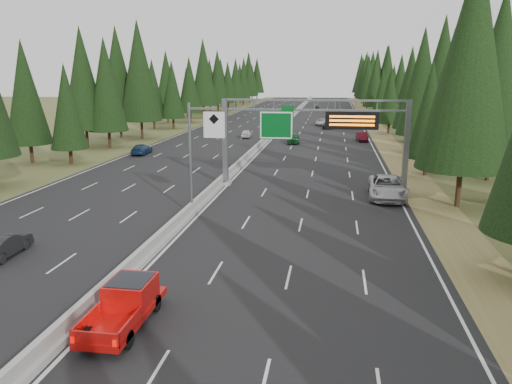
% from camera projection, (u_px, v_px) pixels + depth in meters
% --- Properties ---
extents(road, '(32.00, 260.00, 0.08)m').
position_uv_depth(road, '(277.00, 131.00, 89.22)').
color(road, black).
rests_on(road, ground).
extents(shoulder_right, '(3.60, 260.00, 0.06)m').
position_uv_depth(shoulder_right, '(379.00, 133.00, 86.57)').
color(shoulder_right, olive).
rests_on(shoulder_right, ground).
extents(shoulder_left, '(3.60, 260.00, 0.06)m').
position_uv_depth(shoulder_left, '(181.00, 129.00, 91.88)').
color(shoulder_left, '#475226').
rests_on(shoulder_left, ground).
extents(median_barrier, '(0.70, 260.00, 0.85)m').
position_uv_depth(median_barrier, '(277.00, 129.00, 89.13)').
color(median_barrier, gray).
rests_on(median_barrier, road).
extents(sign_gantry, '(16.75, 0.98, 7.80)m').
position_uv_depth(sign_gantry, '(321.00, 130.00, 43.30)').
color(sign_gantry, slate).
rests_on(sign_gantry, road).
extents(hov_sign_pole, '(2.80, 0.50, 8.00)m').
position_uv_depth(hov_sign_pole, '(198.00, 151.00, 35.14)').
color(hov_sign_pole, slate).
rests_on(hov_sign_pole, road).
extents(tree_row_right, '(11.81, 245.87, 19.00)m').
position_uv_depth(tree_row_right, '(415.00, 78.00, 76.57)').
color(tree_row_right, black).
rests_on(tree_row_right, ground).
extents(tree_row_left, '(11.63, 243.70, 18.59)m').
position_uv_depth(tree_row_left, '(146.00, 79.00, 85.10)').
color(tree_row_left, black).
rests_on(tree_row_left, ground).
extents(silver_minivan, '(3.24, 6.58, 1.79)m').
position_uv_depth(silver_minivan, '(387.00, 187.00, 40.80)').
color(silver_minivan, '#ACADB1').
rests_on(silver_minivan, road).
extents(red_pickup, '(1.85, 5.18, 1.69)m').
position_uv_depth(red_pickup, '(127.00, 300.00, 20.32)').
color(red_pickup, black).
rests_on(red_pickup, road).
extents(car_ahead_green, '(2.12, 4.52, 1.50)m').
position_uv_depth(car_ahead_green, '(293.00, 138.00, 73.06)').
color(car_ahead_green, '#125222').
rests_on(car_ahead_green, road).
extents(car_ahead_dkred, '(1.79, 4.14, 1.33)m').
position_uv_depth(car_ahead_dkred, '(362.00, 137.00, 75.37)').
color(car_ahead_dkred, '#4E0B14').
rests_on(car_ahead_dkred, road).
extents(car_ahead_dkgrey, '(2.25, 4.65, 1.31)m').
position_uv_depth(car_ahead_dkgrey, '(328.00, 125.00, 92.82)').
color(car_ahead_dkgrey, black).
rests_on(car_ahead_dkgrey, road).
extents(car_ahead_white, '(2.37, 4.69, 1.27)m').
position_uv_depth(car_ahead_white, '(322.00, 122.00, 98.66)').
color(car_ahead_white, silver).
rests_on(car_ahead_white, road).
extents(car_ahead_far, '(1.66, 3.97, 1.34)m').
position_uv_depth(car_ahead_far, '(317.00, 108.00, 137.54)').
color(car_ahead_far, black).
rests_on(car_ahead_far, road).
extents(car_onc_near, '(1.57, 3.97, 1.28)m').
position_uv_depth(car_onc_near, '(4.00, 245.00, 27.75)').
color(car_onc_near, black).
rests_on(car_onc_near, road).
extents(car_onc_blue, '(2.06, 4.51, 1.28)m').
position_uv_depth(car_onc_blue, '(142.00, 149.00, 63.07)').
color(car_onc_blue, navy).
rests_on(car_onc_blue, road).
extents(car_onc_white, '(1.75, 3.83, 1.28)m').
position_uv_depth(car_onc_white, '(246.00, 134.00, 79.54)').
color(car_onc_white, silver).
rests_on(car_onc_white, road).
extents(car_onc_far, '(2.66, 5.25, 1.42)m').
position_uv_depth(car_onc_far, '(219.00, 118.00, 107.24)').
color(car_onc_far, black).
rests_on(car_onc_far, road).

